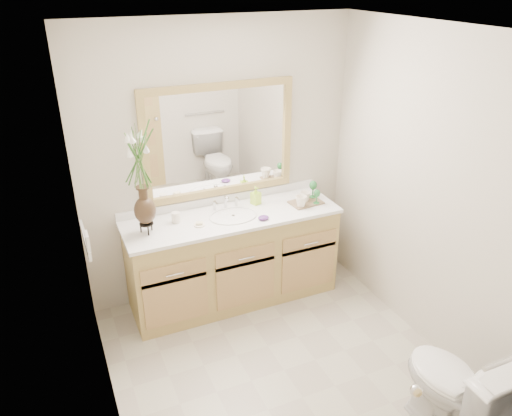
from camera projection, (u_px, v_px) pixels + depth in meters
name	position (u px, v px, depth m)	size (l,w,h in m)	color
floor	(284.00, 370.00, 3.72)	(2.60, 2.60, 0.00)	beige
ceiling	(295.00, 31.00, 2.68)	(2.40, 2.60, 0.02)	white
wall_back	(219.00, 163.00, 4.27)	(2.40, 0.02, 2.40)	beige
wall_front	(427.00, 359.00, 2.13)	(2.40, 0.02, 2.40)	beige
wall_left	(96.00, 269.00, 2.77)	(0.02, 2.60, 2.40)	beige
wall_right	(435.00, 197.00, 3.64)	(0.02, 2.60, 2.40)	beige
vanity	(233.00, 259.00, 4.39)	(1.80, 0.55, 0.80)	tan
counter	(232.00, 217.00, 4.21)	(1.84, 0.57, 0.03)	white
sink	(233.00, 222.00, 4.21)	(0.38, 0.34, 0.23)	white
mirror	(219.00, 141.00, 4.17)	(1.32, 0.04, 0.97)	white
switch_plate	(87.00, 241.00, 3.50)	(0.02, 0.12, 0.12)	white
door	(362.00, 413.00, 2.12)	(0.80, 0.03, 2.00)	tan
toilet	(455.00, 391.00, 3.06)	(0.42, 0.75, 0.74)	white
flower_vase	(140.00, 167.00, 3.69)	(0.20, 0.20, 0.81)	black
tumbler	(176.00, 217.00, 4.07)	(0.07, 0.07, 0.09)	white
soap_dish	(199.00, 225.00, 4.03)	(0.09, 0.09, 0.03)	white
soap_bottle	(256.00, 196.00, 4.37)	(0.07, 0.07, 0.14)	#B6ED37
purple_dish	(263.00, 218.00, 4.12)	(0.09, 0.07, 0.03)	#512672
tray	(306.00, 202.00, 4.41)	(0.28, 0.19, 0.01)	brown
mug_left	(301.00, 201.00, 4.31)	(0.10, 0.09, 0.10)	white
mug_right	(305.00, 196.00, 4.41)	(0.09, 0.09, 0.09)	white
goblet_front	(317.00, 194.00, 4.35)	(0.06, 0.06, 0.13)	#257033
goblet_back	(313.00, 186.00, 4.46)	(0.07, 0.07, 0.16)	#257033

